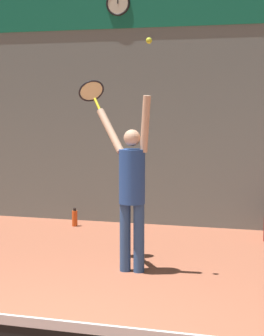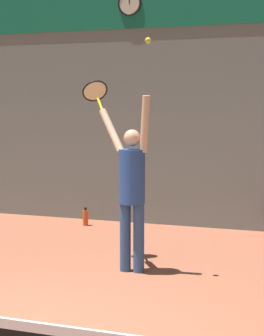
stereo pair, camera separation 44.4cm
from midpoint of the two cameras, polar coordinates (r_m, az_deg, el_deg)
The scene contains 7 objects.
back_wall at distance 9.91m, azimuth 6.08°, elevation 8.95°, with size 18.00×0.10×5.00m.
sponsor_banner at distance 9.97m, azimuth 6.06°, elevation 15.37°, with size 7.94×0.02×0.80m.
scoreboard_clock at distance 10.20m, azimuth 1.06°, elevation 15.20°, with size 0.41×0.04×0.41m.
tennis_player at distance 7.14m, azimuth 1.74°, elevation -1.60°, with size 0.80×0.50×2.09m.
tennis_racket at distance 7.78m, azimuth -1.81°, elevation 7.13°, with size 0.42×0.45×0.40m.
tennis_ball at distance 6.95m, azimuth 3.39°, elevation 11.86°, with size 0.07×0.07×0.07m.
water_bottle at distance 10.02m, azimuth -3.12°, elevation -4.65°, with size 0.09×0.09×0.30m.
Camera 2 is at (2.57, -4.06, 1.99)m, focal length 65.00 mm.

